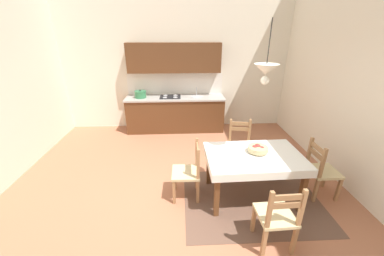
{
  "coord_description": "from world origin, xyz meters",
  "views": [
    {
      "loc": [
        0.11,
        -2.9,
        2.45
      ],
      "look_at": [
        0.28,
        0.55,
        0.98
      ],
      "focal_mm": 21.37,
      "sensor_mm": 36.0,
      "label": 1
    }
  ],
  "objects_px": {
    "dining_chair_tv_side": "(188,172)",
    "dining_chair_camera_side": "(277,217)",
    "kitchen_cabinetry": "(175,98)",
    "fruit_bowl": "(258,149)",
    "dining_chair_kitchen_side": "(240,146)",
    "dining_chair_window_side": "(321,171)",
    "pendant_lamp": "(266,70)",
    "dining_table": "(254,162)"
  },
  "relations": [
    {
      "from": "dining_chair_tv_side",
      "to": "dining_chair_camera_side",
      "type": "bearing_deg",
      "value": -44.19
    },
    {
      "from": "kitchen_cabinetry",
      "to": "fruit_bowl",
      "type": "distance_m",
      "value": 3.01
    },
    {
      "from": "dining_chair_kitchen_side",
      "to": "fruit_bowl",
      "type": "relative_size",
      "value": 3.1
    },
    {
      "from": "dining_chair_window_side",
      "to": "fruit_bowl",
      "type": "relative_size",
      "value": 3.1
    },
    {
      "from": "dining_chair_tv_side",
      "to": "kitchen_cabinetry",
      "type": "bearing_deg",
      "value": 95.17
    },
    {
      "from": "dining_chair_kitchen_side",
      "to": "dining_chair_camera_side",
      "type": "xyz_separation_m",
      "value": [
        0.0,
        -1.79,
        0.0
      ]
    },
    {
      "from": "pendant_lamp",
      "to": "dining_chair_camera_side",
      "type": "bearing_deg",
      "value": -90.56
    },
    {
      "from": "kitchen_cabinetry",
      "to": "dining_chair_kitchen_side",
      "type": "xyz_separation_m",
      "value": [
        1.25,
        -1.92,
        -0.41
      ]
    },
    {
      "from": "dining_table",
      "to": "dining_chair_tv_side",
      "type": "xyz_separation_m",
      "value": [
        -0.99,
        0.05,
        -0.19
      ]
    },
    {
      "from": "dining_chair_camera_side",
      "to": "kitchen_cabinetry",
      "type": "bearing_deg",
      "value": 108.66
    },
    {
      "from": "kitchen_cabinetry",
      "to": "dining_chair_tv_side",
      "type": "xyz_separation_m",
      "value": [
        0.25,
        -2.73,
        -0.41
      ]
    },
    {
      "from": "dining_table",
      "to": "pendant_lamp",
      "type": "height_order",
      "value": "pendant_lamp"
    },
    {
      "from": "dining_chair_tv_side",
      "to": "dining_chair_window_side",
      "type": "bearing_deg",
      "value": -1.86
    },
    {
      "from": "dining_table",
      "to": "dining_chair_window_side",
      "type": "height_order",
      "value": "dining_chair_window_side"
    },
    {
      "from": "kitchen_cabinetry",
      "to": "pendant_lamp",
      "type": "height_order",
      "value": "pendant_lamp"
    },
    {
      "from": "dining_table",
      "to": "dining_chair_tv_side",
      "type": "height_order",
      "value": "dining_chair_tv_side"
    },
    {
      "from": "dining_chair_kitchen_side",
      "to": "dining_chair_tv_side",
      "type": "distance_m",
      "value": 1.29
    },
    {
      "from": "kitchen_cabinetry",
      "to": "dining_chair_window_side",
      "type": "relative_size",
      "value": 2.69
    },
    {
      "from": "dining_table",
      "to": "dining_chair_camera_side",
      "type": "bearing_deg",
      "value": -88.76
    },
    {
      "from": "kitchen_cabinetry",
      "to": "dining_table",
      "type": "height_order",
      "value": "kitchen_cabinetry"
    },
    {
      "from": "dining_chair_tv_side",
      "to": "dining_chair_camera_side",
      "type": "relative_size",
      "value": 1.0
    },
    {
      "from": "dining_chair_tv_side",
      "to": "fruit_bowl",
      "type": "bearing_deg",
      "value": 0.82
    },
    {
      "from": "kitchen_cabinetry",
      "to": "dining_chair_camera_side",
      "type": "bearing_deg",
      "value": -71.34
    },
    {
      "from": "dining_chair_tv_side",
      "to": "fruit_bowl",
      "type": "distance_m",
      "value": 1.12
    },
    {
      "from": "dining_chair_kitchen_side",
      "to": "dining_chair_tv_side",
      "type": "bearing_deg",
      "value": -140.86
    },
    {
      "from": "dining_table",
      "to": "dining_chair_window_side",
      "type": "bearing_deg",
      "value": -0.66
    },
    {
      "from": "dining_chair_kitchen_side",
      "to": "dining_chair_tv_side",
      "type": "xyz_separation_m",
      "value": [
        -1.0,
        -0.81,
        0.0
      ]
    },
    {
      "from": "fruit_bowl",
      "to": "pendant_lamp",
      "type": "bearing_deg",
      "value": -137.17
    },
    {
      "from": "kitchen_cabinetry",
      "to": "dining_chair_camera_side",
      "type": "distance_m",
      "value": 3.94
    },
    {
      "from": "dining_chair_tv_side",
      "to": "pendant_lamp",
      "type": "distance_m",
      "value": 1.84
    },
    {
      "from": "dining_table",
      "to": "pendant_lamp",
      "type": "xyz_separation_m",
      "value": [
        0.03,
        0.04,
        1.35
      ]
    },
    {
      "from": "dining_chair_camera_side",
      "to": "dining_chair_tv_side",
      "type": "bearing_deg",
      "value": 135.81
    },
    {
      "from": "dining_chair_window_side",
      "to": "pendant_lamp",
      "type": "xyz_separation_m",
      "value": [
        -1.05,
        0.05,
        1.54
      ]
    },
    {
      "from": "kitchen_cabinetry",
      "to": "dining_chair_window_side",
      "type": "bearing_deg",
      "value": -50.4
    },
    {
      "from": "pendant_lamp",
      "to": "dining_chair_tv_side",
      "type": "bearing_deg",
      "value": 178.95
    },
    {
      "from": "dining_chair_tv_side",
      "to": "pendant_lamp",
      "type": "height_order",
      "value": "pendant_lamp"
    },
    {
      "from": "dining_chair_kitchen_side",
      "to": "dining_chair_window_side",
      "type": "height_order",
      "value": "same"
    },
    {
      "from": "pendant_lamp",
      "to": "dining_chair_kitchen_side",
      "type": "bearing_deg",
      "value": 90.98
    },
    {
      "from": "dining_chair_tv_side",
      "to": "pendant_lamp",
      "type": "bearing_deg",
      "value": -1.05
    },
    {
      "from": "dining_chair_window_side",
      "to": "dining_chair_tv_side",
      "type": "height_order",
      "value": "same"
    },
    {
      "from": "dining_chair_kitchen_side",
      "to": "pendant_lamp",
      "type": "height_order",
      "value": "pendant_lamp"
    },
    {
      "from": "dining_table",
      "to": "fruit_bowl",
      "type": "bearing_deg",
      "value": 46.66
    }
  ]
}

